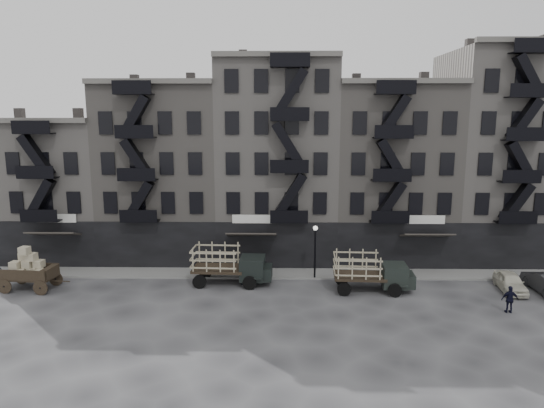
{
  "coord_description": "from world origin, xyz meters",
  "views": [
    {
      "loc": [
        0.3,
        -33.51,
        12.74
      ],
      "look_at": [
        -0.35,
        4.0,
        5.71
      ],
      "focal_mm": 32.0,
      "sensor_mm": 36.0,
      "label": 1
    }
  ],
  "objects_px": {
    "pedestrian_mid": "(244,273)",
    "policeman": "(510,299)",
    "pedestrian_west": "(1,280)",
    "car_east": "(510,282)",
    "wagon": "(27,265)",
    "stake_truck_west": "(229,262)",
    "stake_truck_east": "(371,270)"
  },
  "relations": [
    {
      "from": "stake_truck_west",
      "to": "pedestrian_mid",
      "type": "distance_m",
      "value": 1.37
    },
    {
      "from": "wagon",
      "to": "pedestrian_mid",
      "type": "xyz_separation_m",
      "value": [
        15.67,
        1.38,
        -0.99
      ]
    },
    {
      "from": "wagon",
      "to": "stake_truck_west",
      "type": "bearing_deg",
      "value": 11.54
    },
    {
      "from": "pedestrian_west",
      "to": "car_east",
      "type": "bearing_deg",
      "value": -16.26
    },
    {
      "from": "wagon",
      "to": "pedestrian_west",
      "type": "height_order",
      "value": "wagon"
    },
    {
      "from": "stake_truck_west",
      "to": "policeman",
      "type": "height_order",
      "value": "stake_truck_west"
    },
    {
      "from": "stake_truck_east",
      "to": "pedestrian_mid",
      "type": "xyz_separation_m",
      "value": [
        -9.31,
        1.25,
        -0.76
      ]
    },
    {
      "from": "car_east",
      "to": "stake_truck_west",
      "type": "bearing_deg",
      "value": -176.58
    },
    {
      "from": "stake_truck_east",
      "to": "pedestrian_west",
      "type": "distance_m",
      "value": 26.78
    },
    {
      "from": "pedestrian_west",
      "to": "stake_truck_west",
      "type": "bearing_deg",
      "value": -10.67
    },
    {
      "from": "stake_truck_east",
      "to": "pedestrian_mid",
      "type": "bearing_deg",
      "value": 175.04
    },
    {
      "from": "stake_truck_west",
      "to": "stake_truck_east",
      "type": "distance_m",
      "value": 10.49
    },
    {
      "from": "wagon",
      "to": "car_east",
      "type": "bearing_deg",
      "value": 6.32
    },
    {
      "from": "pedestrian_mid",
      "to": "policeman",
      "type": "bearing_deg",
      "value": 142.37
    },
    {
      "from": "car_east",
      "to": "wagon",
      "type": "bearing_deg",
      "value": -172.86
    },
    {
      "from": "stake_truck_east",
      "to": "pedestrian_mid",
      "type": "height_order",
      "value": "stake_truck_east"
    },
    {
      "from": "car_east",
      "to": "pedestrian_west",
      "type": "relative_size",
      "value": 2.17
    },
    {
      "from": "stake_truck_east",
      "to": "pedestrian_west",
      "type": "xyz_separation_m",
      "value": [
        -26.76,
        -0.64,
        -0.72
      ]
    },
    {
      "from": "car_east",
      "to": "pedestrian_west",
      "type": "bearing_deg",
      "value": -172.11
    },
    {
      "from": "stake_truck_east",
      "to": "stake_truck_west",
      "type": "bearing_deg",
      "value": 175.28
    },
    {
      "from": "stake_truck_east",
      "to": "pedestrian_west",
      "type": "height_order",
      "value": "stake_truck_east"
    },
    {
      "from": "policeman",
      "to": "pedestrian_mid",
      "type": "bearing_deg",
      "value": -12.06
    },
    {
      "from": "wagon",
      "to": "stake_truck_east",
      "type": "height_order",
      "value": "wagon"
    },
    {
      "from": "policeman",
      "to": "car_east",
      "type": "bearing_deg",
      "value": -111.51
    },
    {
      "from": "car_east",
      "to": "policeman",
      "type": "distance_m",
      "value": 4.43
    },
    {
      "from": "wagon",
      "to": "policeman",
      "type": "relative_size",
      "value": 2.23
    },
    {
      "from": "pedestrian_mid",
      "to": "wagon",
      "type": "bearing_deg",
      "value": -16.68
    },
    {
      "from": "wagon",
      "to": "stake_truck_west",
      "type": "xyz_separation_m",
      "value": [
        14.59,
        1.49,
        -0.16
      ]
    },
    {
      "from": "pedestrian_west",
      "to": "policeman",
      "type": "xyz_separation_m",
      "value": [
        35.06,
        -3.13,
        -0.0
      ]
    },
    {
      "from": "car_east",
      "to": "policeman",
      "type": "height_order",
      "value": "policeman"
    },
    {
      "from": "pedestrian_west",
      "to": "policeman",
      "type": "height_order",
      "value": "pedestrian_west"
    },
    {
      "from": "stake_truck_west",
      "to": "policeman",
      "type": "relative_size",
      "value": 3.34
    }
  ]
}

